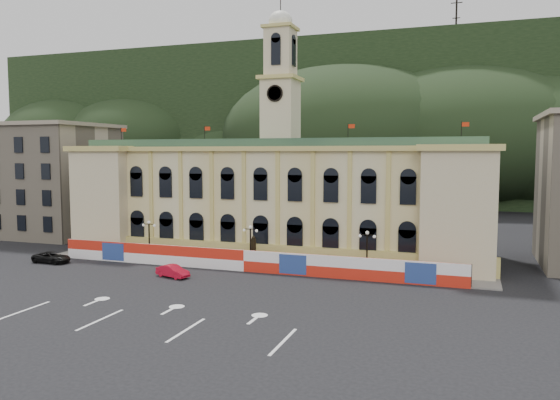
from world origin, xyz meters
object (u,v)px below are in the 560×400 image
(red_sedan, at_px, (173,271))
(black_suv, at_px, (52,257))
(statue, at_px, (254,257))
(lamp_center, at_px, (250,243))

(red_sedan, height_order, black_suv, black_suv)
(statue, height_order, black_suv, statue)
(black_suv, bearing_deg, red_sedan, -95.57)
(statue, relative_size, red_sedan, 0.86)
(statue, xyz_separation_m, lamp_center, (0.00, -1.00, 1.89))
(statue, bearing_deg, lamp_center, -90.00)
(statue, relative_size, black_suv, 0.75)
(statue, bearing_deg, red_sedan, -126.87)
(statue, distance_m, red_sedan, 10.51)
(black_suv, bearing_deg, lamp_center, -77.08)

